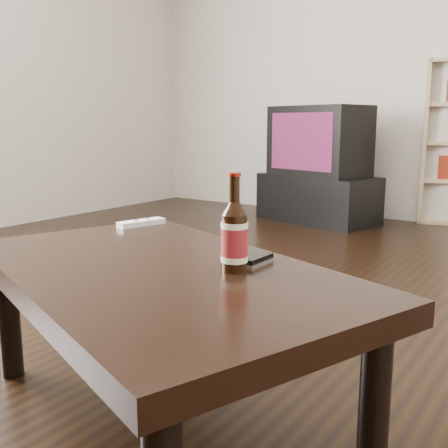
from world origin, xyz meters
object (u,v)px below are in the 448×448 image
Objects in this scene: tv at (320,141)px; phone at (254,259)px; tv_stand at (318,198)px; remote at (141,223)px; coffee_table at (157,287)px; beer_bottle at (234,237)px.

tv reaches higher than phone.
remote is at bearing -65.01° from tv_stand.
tv_stand is at bearing 112.75° from phone.
phone is 0.62× the size of remote.
remote is (0.49, -2.53, -0.21)m from tv.
phone is at bearing -3.75° from remote.
tv_stand is 3.03m from coffee_table.
tv is at bearing 116.18° from remote.
beer_bottle is 0.66m from remote.
tv reaches higher than remote.
tv_stand is 5.23× the size of remote.
coffee_table is (0.89, -2.90, -0.27)m from tv.
tv_stand is at bearing 110.82° from beer_bottle.
coffee_table is 11.72× the size of phone.
beer_bottle is 0.12m from phone.
coffee_table is 0.54m from remote.
remote reaches higher than phone.
tv reaches higher than beer_bottle.
beer_bottle is at bearing -55.19° from tv_stand.
remote is at bearing 153.31° from beer_bottle.
beer_bottle is at bearing -11.52° from remote.
beer_bottle is (1.07, -2.83, 0.32)m from tv_stand.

